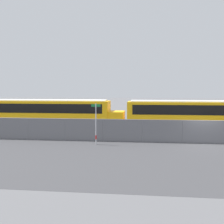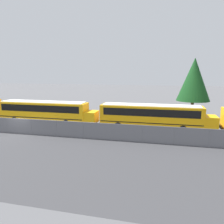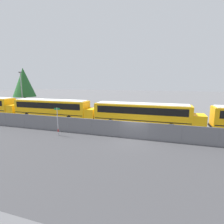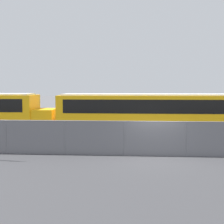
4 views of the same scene
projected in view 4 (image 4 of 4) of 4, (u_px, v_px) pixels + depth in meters
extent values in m
plane|color=#4C4C4F|center=(155.00, 156.00, 15.89)|extent=(200.00, 200.00, 0.00)
cube|color=#333335|center=(168.00, 198.00, 9.92)|extent=(117.83, 12.00, 0.01)
cube|color=#9EA0A5|center=(155.00, 139.00, 15.82)|extent=(83.83, 0.03, 1.77)
cube|color=slate|center=(155.00, 139.00, 15.81)|extent=(83.83, 0.01, 1.77)
cylinder|color=slate|center=(155.00, 122.00, 15.75)|extent=(83.83, 0.05, 0.05)
cylinder|color=slate|center=(6.00, 137.00, 16.35)|extent=(0.07, 0.07, 1.77)
cylinder|color=slate|center=(65.00, 138.00, 16.14)|extent=(0.07, 0.07, 1.77)
cylinder|color=slate|center=(124.00, 139.00, 15.92)|extent=(0.07, 0.07, 1.77)
cylinder|color=slate|center=(186.00, 139.00, 15.71)|extent=(0.07, 0.07, 1.77)
cube|color=#EDA80F|center=(46.00, 119.00, 22.13)|extent=(1.48, 2.23, 1.49)
cylinder|color=black|center=(10.00, 127.00, 23.48)|extent=(0.93, 0.28, 0.93)
cube|color=#EDA80F|center=(149.00, 114.00, 21.13)|extent=(12.31, 2.42, 2.48)
cube|color=black|center=(149.00, 106.00, 21.08)|extent=(11.33, 2.46, 0.89)
cube|color=black|center=(149.00, 124.00, 21.18)|extent=(12.07, 2.45, 0.10)
cube|color=black|center=(59.00, 129.00, 21.64)|extent=(0.12, 2.42, 0.24)
cube|color=silver|center=(149.00, 95.00, 21.02)|extent=(11.70, 2.18, 0.10)
cylinder|color=black|center=(203.00, 130.00, 22.05)|extent=(0.93, 0.28, 0.93)
cylinder|color=black|center=(210.00, 135.00, 19.88)|extent=(0.93, 0.28, 0.93)
cylinder|color=black|center=(95.00, 129.00, 22.57)|extent=(0.93, 0.28, 0.93)
cylinder|color=black|center=(91.00, 134.00, 20.41)|extent=(0.93, 0.28, 0.93)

